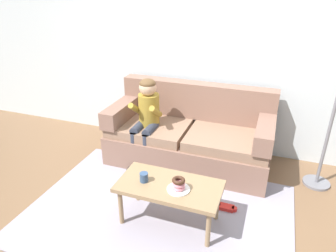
{
  "coord_description": "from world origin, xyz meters",
  "views": [
    {
      "loc": [
        0.93,
        -2.51,
        2.13
      ],
      "look_at": [
        -0.15,
        0.45,
        0.65
      ],
      "focal_mm": 32.64,
      "sensor_mm": 36.0,
      "label": 1
    }
  ],
  "objects_px": {
    "toy_controller": "(226,208)",
    "mug": "(144,177)",
    "donut": "(178,187)",
    "couch": "(190,136)",
    "coffee_table": "(169,189)",
    "person_child": "(147,114)"
  },
  "relations": [
    {
      "from": "couch",
      "to": "toy_controller",
      "type": "xyz_separation_m",
      "value": [
        0.64,
        -0.82,
        -0.32
      ]
    },
    {
      "from": "couch",
      "to": "donut",
      "type": "height_order",
      "value": "couch"
    },
    {
      "from": "coffee_table",
      "to": "donut",
      "type": "relative_size",
      "value": 8.08
    },
    {
      "from": "coffee_table",
      "to": "mug",
      "type": "distance_m",
      "value": 0.26
    },
    {
      "from": "couch",
      "to": "mug",
      "type": "relative_size",
      "value": 22.36
    },
    {
      "from": "person_child",
      "to": "donut",
      "type": "distance_m",
      "value": 1.28
    },
    {
      "from": "toy_controller",
      "to": "mug",
      "type": "bearing_deg",
      "value": -144.48
    },
    {
      "from": "couch",
      "to": "person_child",
      "type": "height_order",
      "value": "person_child"
    },
    {
      "from": "person_child",
      "to": "couch",
      "type": "bearing_deg",
      "value": 22.75
    },
    {
      "from": "mug",
      "to": "toy_controller",
      "type": "distance_m",
      "value": 0.95
    },
    {
      "from": "person_child",
      "to": "coffee_table",
      "type": "bearing_deg",
      "value": -56.15
    },
    {
      "from": "couch",
      "to": "coffee_table",
      "type": "xyz_separation_m",
      "value": [
        0.14,
        -1.17,
        0.04
      ]
    },
    {
      "from": "donut",
      "to": "mug",
      "type": "xyz_separation_m",
      "value": [
        -0.35,
        0.02,
        0.01
      ]
    },
    {
      "from": "person_child",
      "to": "mug",
      "type": "xyz_separation_m",
      "value": [
        0.4,
        -1.0,
        -0.19
      ]
    },
    {
      "from": "coffee_table",
      "to": "mug",
      "type": "relative_size",
      "value": 10.77
    },
    {
      "from": "couch",
      "to": "coffee_table",
      "type": "bearing_deg",
      "value": -82.99
    },
    {
      "from": "coffee_table",
      "to": "toy_controller",
      "type": "bearing_deg",
      "value": 35.83
    },
    {
      "from": "person_child",
      "to": "toy_controller",
      "type": "distance_m",
      "value": 1.44
    },
    {
      "from": "donut",
      "to": "toy_controller",
      "type": "height_order",
      "value": "donut"
    },
    {
      "from": "donut",
      "to": "toy_controller",
      "type": "distance_m",
      "value": 0.72
    },
    {
      "from": "person_child",
      "to": "donut",
      "type": "relative_size",
      "value": 9.18
    },
    {
      "from": "coffee_table",
      "to": "person_child",
      "type": "distance_m",
      "value": 1.19
    }
  ]
}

